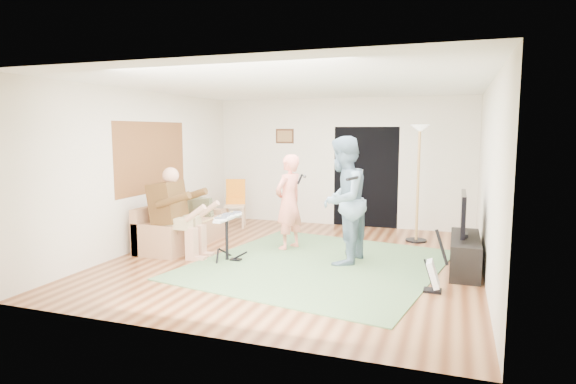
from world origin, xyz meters
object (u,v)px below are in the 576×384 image
object	(u,v)px
drum_kit	(227,240)
dining_chair	(236,210)
tv_cabinet	(465,254)
television	(463,213)
sofa	(178,231)
singer	(289,202)
guitar_spare	(434,274)
guitarist	(343,200)
torchiere_lamp	(419,162)

from	to	relation	value
drum_kit	dining_chair	bearing A→B (deg)	112.41
tv_cabinet	television	bearing A→B (deg)	-180.00
sofa	singer	bearing A→B (deg)	10.96
singer	guitar_spare	xyz separation A→B (m)	(2.45, -1.50, -0.58)
guitarist	tv_cabinet	size ratio (longest dim) A/B	1.39
guitarist	dining_chair	world-z (taller)	guitarist
sofa	television	size ratio (longest dim) A/B	1.88
guitar_spare	torchiere_lamp	size ratio (longest dim) A/B	0.38
sofa	singer	size ratio (longest dim) A/B	1.15
guitarist	tv_cabinet	bearing A→B (deg)	103.06
torchiere_lamp	dining_chair	world-z (taller)	torchiere_lamp
sofa	guitarist	size ratio (longest dim) A/B	0.96
dining_chair	singer	bearing A→B (deg)	-59.34
guitar_spare	torchiere_lamp	bearing A→B (deg)	98.68
television	singer	bearing A→B (deg)	171.94
guitar_spare	tv_cabinet	distance (m)	1.17
dining_chair	tv_cabinet	bearing A→B (deg)	-40.89
tv_cabinet	torchiere_lamp	bearing A→B (deg)	115.40
guitar_spare	tv_cabinet	bearing A→B (deg)	70.93
tv_cabinet	drum_kit	bearing A→B (deg)	-169.75
guitar_spare	television	distance (m)	1.31
sofa	drum_kit	world-z (taller)	sofa
sofa	tv_cabinet	bearing A→B (deg)	-0.21
drum_kit	television	distance (m)	3.55
guitarist	guitar_spare	xyz separation A→B (m)	(1.39, -0.93, -0.74)
guitarist	torchiere_lamp	size ratio (longest dim) A/B	0.91
guitarist	dining_chair	distance (m)	3.45
drum_kit	dining_chair	xyz separation A→B (m)	(-1.02, 2.47, 0.03)
guitarist	guitar_spare	bearing A→B (deg)	63.77
drum_kit	dining_chair	distance (m)	2.67
singer	guitarist	size ratio (longest dim) A/B	0.84
sofa	tv_cabinet	distance (m)	4.78
tv_cabinet	television	distance (m)	0.60
singer	sofa	bearing A→B (deg)	-57.13
drum_kit	guitar_spare	bearing A→B (deg)	-8.57
guitar_spare	dining_chair	distance (m)	5.07
sofa	dining_chair	world-z (taller)	dining_chair
dining_chair	sofa	bearing A→B (deg)	-117.14
drum_kit	guitar_spare	distance (m)	3.16
torchiere_lamp	television	distance (m)	1.96
guitarist	television	xyz separation A→B (m)	(1.72, 0.17, -0.12)
guitar_spare	television	xyz separation A→B (m)	(0.33, 1.10, 0.62)
singer	dining_chair	bearing A→B (deg)	-108.63
guitarist	tv_cabinet	xyz separation A→B (m)	(1.77, 0.17, -0.72)
guitar_spare	television	bearing A→B (deg)	73.28
singer	guitarist	xyz separation A→B (m)	(1.06, -0.56, 0.16)
sofa	guitarist	bearing A→B (deg)	-3.55
torchiere_lamp	television	bearing A→B (deg)	-65.98
singer	torchiere_lamp	bearing A→B (deg)	144.82
dining_chair	television	size ratio (longest dim) A/B	1.00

